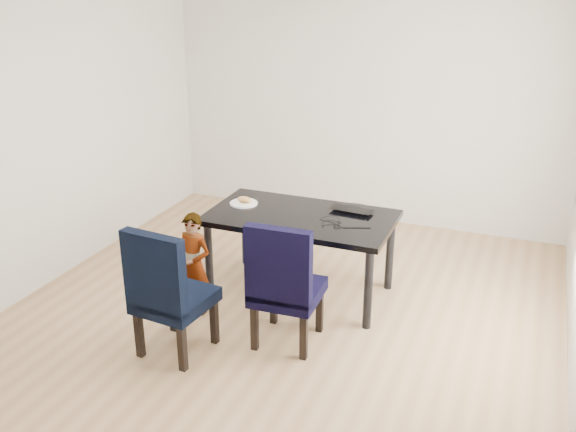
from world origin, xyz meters
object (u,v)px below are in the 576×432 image
at_px(dining_table, 301,254).
at_px(chair_left, 175,289).
at_px(laptop, 354,208).
at_px(chair_right, 288,281).
at_px(plate, 244,203).
at_px(child, 194,264).

xyz_separation_m(dining_table, chair_left, (-0.54, -1.22, 0.15)).
bearing_deg(dining_table, laptop, 36.14).
bearing_deg(laptop, chair_left, 62.91).
bearing_deg(chair_left, chair_right, 36.38).
relative_size(dining_table, laptop, 4.30).
bearing_deg(plate, dining_table, -6.41).
height_order(child, plate, child).
xyz_separation_m(chair_right, laptop, (0.20, 1.06, 0.25)).
height_order(chair_right, child, chair_right).
distance_m(chair_right, plate, 1.17).
height_order(chair_right, laptop, chair_right).
bearing_deg(laptop, child, 45.24).
height_order(dining_table, child, child).
distance_m(dining_table, laptop, 0.62).
xyz_separation_m(chair_left, child, (-0.16, 0.57, -0.08)).
xyz_separation_m(dining_table, plate, (-0.58, 0.06, 0.38)).
bearing_deg(dining_table, chair_left, -114.08).
relative_size(dining_table, chair_right, 1.54).
xyz_separation_m(dining_table, chair_right, (0.19, -0.78, 0.14)).
height_order(chair_right, plate, chair_right).
height_order(child, laptop, child).
relative_size(chair_left, chair_right, 1.00).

